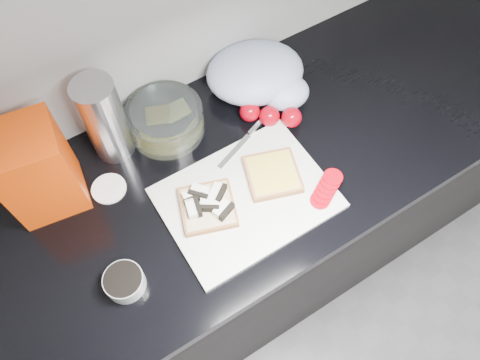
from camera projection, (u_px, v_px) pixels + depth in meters
name	position (u px, v px, depth m)	size (l,w,h in m)	color
base_cabinet	(208.00, 252.00, 1.57)	(3.50, 0.60, 0.86)	black
countertop	(197.00, 189.00, 1.18)	(3.50, 0.64, 0.04)	black
cutting_board	(247.00, 198.00, 1.14)	(0.40, 0.30, 0.01)	silver
bread_left	(207.00, 205.00, 1.11)	(0.17, 0.17, 0.04)	#C5AF8B
bread_right	(273.00, 174.00, 1.15)	(0.17, 0.17, 0.02)	#C5AF8B
tomato_slices	(326.00, 189.00, 1.13)	(0.12, 0.09, 0.02)	#97030F
knife	(247.00, 137.00, 1.22)	(0.18, 0.08, 0.01)	silver
seed_tub	(124.00, 281.00, 1.02)	(0.09, 0.09, 0.05)	#A5AAAB
tub_lid	(109.00, 189.00, 1.16)	(0.09, 0.09, 0.01)	white
glass_bowl	(166.00, 120.00, 1.21)	(0.20, 0.20, 0.08)	silver
bread_bag	(37.00, 170.00, 1.04)	(0.15, 0.14, 0.24)	red
steel_canister	(105.00, 120.00, 1.11)	(0.10, 0.10, 0.24)	#B4B3B8
grocery_bag	(259.00, 75.00, 1.27)	(0.32, 0.30, 0.12)	#ADB6D5
whole_tomatoes	(270.00, 115.00, 1.24)	(0.14, 0.13, 0.06)	#97030F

